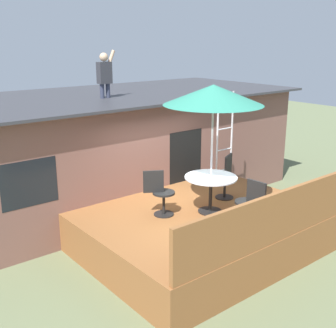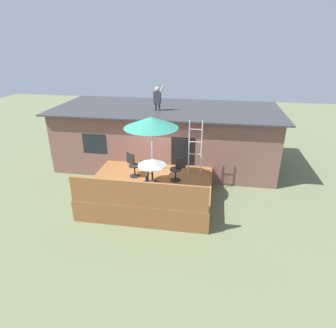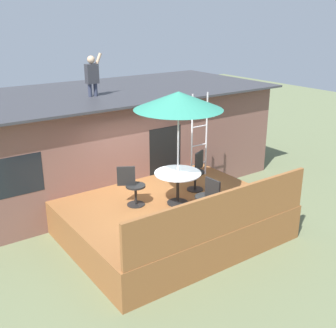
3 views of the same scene
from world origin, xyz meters
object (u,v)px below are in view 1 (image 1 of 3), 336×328
object	(u,v)px
person_figure	(105,72)
patio_chair_right	(226,177)
patio_chair_left	(160,193)
patio_chair_near	(250,203)
step_ladder	(224,139)
patio_umbrella	(213,95)
patio_table	(211,184)

from	to	relation	value
person_figure	patio_chair_right	world-z (taller)	person_figure
person_figure	patio_chair_left	bearing A→B (deg)	-99.83
person_figure	patio_chair_near	distance (m)	4.71
step_ladder	patio_chair_near	size ratio (longest dim) A/B	2.39
person_figure	patio_chair_left	distance (m)	3.48
patio_umbrella	person_figure	xyz separation A→B (m)	(-0.41, 3.21, 0.26)
patio_chair_near	patio_table	bearing A→B (deg)	-0.00
step_ladder	patio_umbrella	bearing A→B (deg)	-143.99
patio_table	patio_chair_near	xyz separation A→B (m)	(0.06, -0.96, -0.13)
patio_table	patio_chair_near	distance (m)	0.97
step_ladder	patio_chair_near	distance (m)	2.56
patio_table	person_figure	xyz separation A→B (m)	(-0.41, 3.21, 2.02)
patio_table	person_figure	bearing A→B (deg)	97.26
step_ladder	patio_chair_left	distance (m)	2.50
patio_chair_right	person_figure	bearing A→B (deg)	-90.66
person_figure	patio_chair_near	bearing A→B (deg)	-83.58
patio_chair_left	patio_chair_right	size ratio (longest dim) A/B	1.00
person_figure	patio_chair_near	size ratio (longest dim) A/B	1.21
patio_umbrella	person_figure	size ratio (longest dim) A/B	2.29
step_ladder	patio_table	bearing A→B (deg)	-143.99
patio_table	patio_chair_left	xyz separation A→B (m)	(-0.88, 0.51, -0.13)
patio_table	patio_umbrella	bearing A→B (deg)	-104.04
person_figure	patio_chair_near	world-z (taller)	person_figure
patio_chair_left	patio_chair_right	distance (m)	1.76
patio_chair_left	patio_umbrella	bearing A→B (deg)	-0.00
patio_chair_right	patio_chair_near	size ratio (longest dim) A/B	1.00
patio_chair_left	patio_chair_near	distance (m)	1.74
patio_chair_left	step_ladder	bearing A→B (deg)	43.68
patio_table	patio_chair_right	bearing A→B (deg)	25.41
patio_umbrella	patio_chair_right	distance (m)	2.13
step_ladder	person_figure	size ratio (longest dim) A/B	1.98
patio_umbrella	step_ladder	distance (m)	2.21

